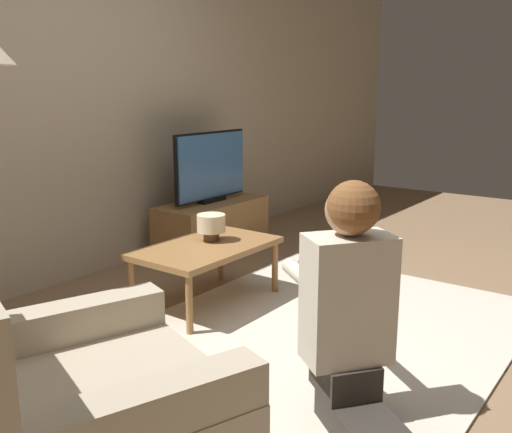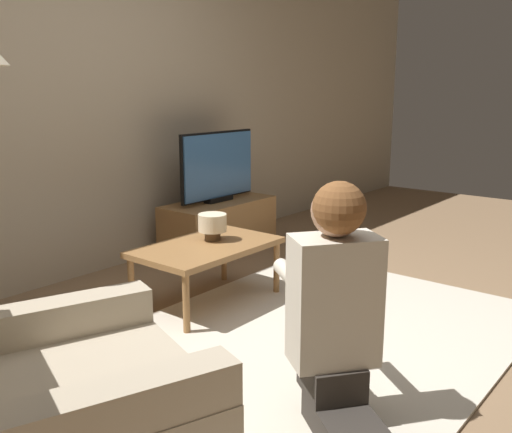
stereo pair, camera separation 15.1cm
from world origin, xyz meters
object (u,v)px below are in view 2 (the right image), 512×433
at_px(coffee_table, 207,251).
at_px(tv, 218,166).
at_px(person_kneeling, 336,305).
at_px(table_lamp, 212,224).
at_px(armchair, 53,418).

bearing_deg(coffee_table, tv, 39.16).
bearing_deg(coffee_table, person_kneeling, -115.95).
relative_size(coffee_table, table_lamp, 5.02).
bearing_deg(table_lamp, person_kneeling, -118.51).
relative_size(tv, table_lamp, 4.51).
distance_m(coffee_table, armchair, 1.75).
relative_size(armchair, table_lamp, 6.21).
height_order(tv, armchair, tv).
bearing_deg(tv, table_lamp, -139.30).
relative_size(tv, person_kneeling, 0.82).
height_order(tv, coffee_table, tv).
distance_m(tv, person_kneeling, 2.58).
bearing_deg(tv, coffee_table, -140.84).
bearing_deg(armchair, table_lamp, -43.74).
relative_size(armchair, person_kneeling, 1.13).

